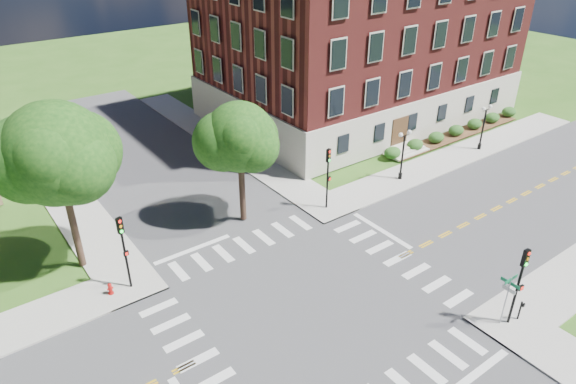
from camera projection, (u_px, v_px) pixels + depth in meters
ground at (310, 303)px, 29.47m from camera, size 160.00×160.00×0.00m
road_ew at (310, 303)px, 29.47m from camera, size 90.00×12.00×0.01m
road_ns at (310, 303)px, 29.47m from camera, size 12.00×90.00×0.01m
sidewalk_ne at (337, 149)px, 48.27m from camera, size 34.00×34.00×0.12m
crosswalk_east at (397, 259)px, 33.21m from camera, size 2.20×10.20×0.02m
stop_bar_east at (382, 230)px, 36.15m from camera, size 0.40×5.50×0.00m
main_building at (361, 35)px, 53.41m from camera, size 30.60×22.40×16.50m
shrub_row at (455, 137)px, 51.09m from camera, size 18.00×2.00×1.30m
tree_c at (56, 154)px, 28.81m from camera, size 6.06×6.06×10.74m
tree_d at (240, 137)px, 34.28m from camera, size 4.83×4.83×8.82m
traffic_signal_se at (520, 277)px, 26.47m from camera, size 0.34×0.38×4.80m
traffic_signal_ne at (328, 171)px, 37.25m from camera, size 0.37×0.43×4.80m
traffic_signal_nw at (123, 244)px, 29.13m from camera, size 0.37×0.44×4.80m
twin_lamp_west at (403, 152)px, 41.73m from camera, size 1.36×0.36×4.23m
twin_lamp_east at (484, 125)px, 47.04m from camera, size 1.36×0.36×4.23m
street_sign_pole at (508, 292)px, 26.84m from camera, size 1.10×1.10×3.10m
push_button_post at (520, 309)px, 27.85m from camera, size 0.14×0.21×1.20m
fire_hydrant at (110, 289)px, 29.86m from camera, size 0.35×0.35×0.75m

